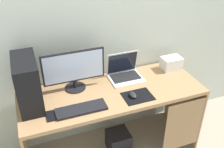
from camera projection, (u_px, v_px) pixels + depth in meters
The scene contains 12 objects.
ground_plane at pixel (112, 148), 2.74m from camera, with size 8.00×8.00×0.00m, color #9E9384.
wall_back at pixel (99, 20), 2.35m from camera, with size 4.00×0.05×2.60m.
desk at pixel (114, 103), 2.43m from camera, with size 1.67×0.63×0.74m.
pc_tower at pixel (28, 83), 2.08m from camera, with size 0.18×0.41×0.43m, color black.
monitor at pixel (74, 70), 2.28m from camera, with size 0.56×0.19×0.38m.
laptop at pixel (125, 73), 2.53m from camera, with size 0.32×0.25×0.25m.
projector at pixel (171, 63), 2.67m from camera, with size 0.20×0.14×0.13m, color white.
keyboard at pixel (81, 109), 2.11m from camera, with size 0.42×0.14×0.02m, color black.
mousepad at pixel (138, 96), 2.28m from camera, with size 0.26×0.20×0.01m, color black.
mouse_left at pixel (133, 95), 2.27m from camera, with size 0.06×0.10×0.03m, color #232326.
cell_phone at pixel (51, 116), 2.05m from camera, with size 0.07×0.13×0.01m, color black.
subwoofer at pixel (118, 141), 2.69m from camera, with size 0.22×0.22×0.22m, color black.
Camera 1 is at (-0.68, -1.81, 2.11)m, focal length 41.52 mm.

